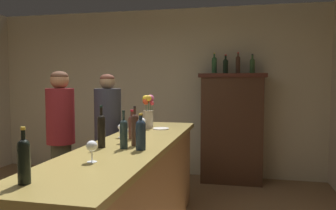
# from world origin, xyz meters

# --- Properties ---
(wall_back) EXTENTS (5.61, 0.12, 2.71)m
(wall_back) POSITION_xyz_m (0.00, 2.97, 1.36)
(wall_back) COLOR #C2B795
(wall_back) RESTS_ON ground
(bar_counter) EXTENTS (0.68, 2.98, 1.00)m
(bar_counter) POSITION_xyz_m (0.51, 0.26, 0.51)
(bar_counter) COLOR #936B46
(bar_counter) RESTS_ON ground
(display_cabinet) EXTENTS (0.99, 0.47, 1.66)m
(display_cabinet) POSITION_xyz_m (1.31, 2.64, 0.86)
(display_cabinet) COLOR #3A2315
(display_cabinet) RESTS_ON ground
(wine_bottle_pinot) EXTENTS (0.06, 0.06, 0.31)m
(wine_bottle_pinot) POSITION_xyz_m (0.53, -0.01, 1.13)
(wine_bottle_pinot) COLOR #203031
(wine_bottle_pinot) RESTS_ON bar_counter
(wine_bottle_rose) EXTENTS (0.06, 0.06, 0.34)m
(wine_bottle_rose) POSITION_xyz_m (0.34, -0.01, 1.15)
(wine_bottle_rose) COLOR black
(wine_bottle_rose) RESTS_ON bar_counter
(wine_bottle_chardonnay) EXTENTS (0.07, 0.07, 0.30)m
(wine_bottle_chardonnay) POSITION_xyz_m (0.34, -1.00, 1.14)
(wine_bottle_chardonnay) COLOR black
(wine_bottle_chardonnay) RESTS_ON bar_counter
(wine_bottle_malbec) EXTENTS (0.08, 0.08, 0.27)m
(wine_bottle_malbec) POSITION_xyz_m (0.45, 0.44, 1.13)
(wine_bottle_malbec) COLOR #4A281F
(wine_bottle_malbec) RESTS_ON bar_counter
(wine_bottle_riesling) EXTENTS (0.08, 0.08, 0.29)m
(wine_bottle_riesling) POSITION_xyz_m (0.68, -0.03, 1.14)
(wine_bottle_riesling) COLOR #1D2A39
(wine_bottle_riesling) RESTS_ON bar_counter
(wine_bottle_syrah) EXTENTS (0.06, 0.06, 0.33)m
(wine_bottle_syrah) POSITION_xyz_m (0.58, 0.13, 1.15)
(wine_bottle_syrah) COLOR #42281D
(wine_bottle_syrah) RESTS_ON bar_counter
(wine_glass_front) EXTENTS (0.08, 0.08, 0.14)m
(wine_glass_front) POSITION_xyz_m (0.45, 0.22, 1.10)
(wine_glass_front) COLOR white
(wine_glass_front) RESTS_ON bar_counter
(wine_glass_mid) EXTENTS (0.08, 0.08, 0.15)m
(wine_glass_mid) POSITION_xyz_m (0.48, -0.48, 1.11)
(wine_glass_mid) COLOR white
(wine_glass_mid) RESTS_ON bar_counter
(wine_glass_rear) EXTENTS (0.08, 0.08, 0.17)m
(wine_glass_rear) POSITION_xyz_m (0.45, 0.75, 1.12)
(wine_glass_rear) COLOR white
(wine_glass_rear) RESTS_ON bar_counter
(wine_glass_spare) EXTENTS (0.06, 0.06, 0.13)m
(wine_glass_spare) POSITION_xyz_m (0.32, 0.49, 1.10)
(wine_glass_spare) COLOR white
(wine_glass_spare) RESTS_ON bar_counter
(flower_arrangement) EXTENTS (0.14, 0.15, 0.38)m
(flower_arrangement) POSITION_xyz_m (0.40, 1.18, 1.21)
(flower_arrangement) COLOR tan
(flower_arrangement) RESTS_ON bar_counter
(cheese_plate) EXTENTS (0.19, 0.19, 0.01)m
(cheese_plate) POSITION_xyz_m (0.56, 1.12, 1.01)
(cheese_plate) COLOR white
(cheese_plate) RESTS_ON bar_counter
(display_bottle_left) EXTENTS (0.08, 0.08, 0.31)m
(display_bottle_left) POSITION_xyz_m (1.03, 2.64, 1.80)
(display_bottle_left) COLOR #2A532E
(display_bottle_left) RESTS_ON display_cabinet
(display_bottle_midleft) EXTENTS (0.08, 0.08, 0.29)m
(display_bottle_midleft) POSITION_xyz_m (1.20, 2.64, 1.78)
(display_bottle_midleft) COLOR black
(display_bottle_midleft) RESTS_ON display_cabinet
(display_bottle_center) EXTENTS (0.07, 0.07, 0.32)m
(display_bottle_center) POSITION_xyz_m (1.38, 2.64, 1.80)
(display_bottle_center) COLOR #412A1C
(display_bottle_center) RESTS_ON display_cabinet
(display_bottle_midright) EXTENTS (0.07, 0.07, 0.29)m
(display_bottle_midright) POSITION_xyz_m (1.59, 2.64, 1.78)
(display_bottle_midright) COLOR #2F4E27
(display_bottle_midright) RESTS_ON display_cabinet
(patron_tall) EXTENTS (0.33, 0.33, 1.63)m
(patron_tall) POSITION_xyz_m (-0.17, 1.35, 0.90)
(patron_tall) COLOR #496152
(patron_tall) RESTS_ON ground
(patron_in_navy) EXTENTS (0.32, 0.32, 1.66)m
(patron_in_navy) POSITION_xyz_m (-0.60, 0.98, 0.93)
(patron_in_navy) COLOR #323426
(patron_in_navy) RESTS_ON ground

